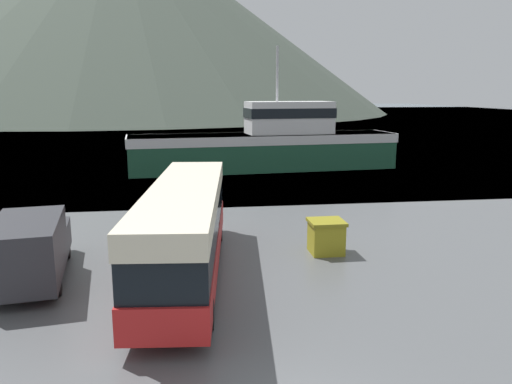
% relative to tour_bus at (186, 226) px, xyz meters
% --- Properties ---
extents(water_surface, '(240.00, 240.00, 0.00)m').
position_rel_tour_bus_xyz_m(water_surface, '(2.22, 130.83, -1.91)').
color(water_surface, slate).
rests_on(water_surface, ground).
extents(hill_backdrop, '(170.56, 170.56, 62.16)m').
position_rel_tour_bus_xyz_m(hill_backdrop, '(-20.18, 156.70, 29.17)').
color(hill_backdrop, '#424C42').
rests_on(hill_backdrop, ground).
extents(tour_bus, '(3.59, 12.60, 3.40)m').
position_rel_tour_bus_xyz_m(tour_bus, '(0.00, 0.00, 0.00)').
color(tour_bus, red).
rests_on(tour_bus, ground).
extents(delivery_van, '(3.10, 6.63, 2.40)m').
position_rel_tour_bus_xyz_m(delivery_van, '(-5.53, 0.19, -0.64)').
color(delivery_van, '#2D2D33').
rests_on(delivery_van, ground).
extents(fishing_boat, '(23.64, 6.94, 10.53)m').
position_rel_tour_bus_xyz_m(fishing_boat, '(7.10, 25.19, 0.37)').
color(fishing_boat, '#1E5138').
rests_on(fishing_boat, water_surface).
extents(storage_bin, '(1.47, 1.41, 1.43)m').
position_rel_tour_bus_xyz_m(storage_bin, '(5.87, 1.86, -1.18)').
color(storage_bin, olive).
rests_on(storage_bin, ground).
extents(small_boat, '(7.78, 4.13, 0.76)m').
position_rel_tour_bus_xyz_m(small_boat, '(3.68, 33.84, -1.53)').
color(small_boat, maroon).
rests_on(small_boat, water_surface).
extents(mooring_bollard, '(0.43, 0.43, 0.88)m').
position_rel_tour_bus_xyz_m(mooring_bollard, '(0.57, 9.85, -1.44)').
color(mooring_bollard, '#4C4C51').
rests_on(mooring_bollard, ground).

